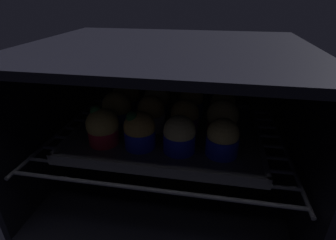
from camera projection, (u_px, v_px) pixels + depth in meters
oven_cavity at (170, 117)px, 65.38cm from camera, size 59.00×47.00×37.00cm
oven_rack at (167, 137)px, 63.14cm from camera, size 54.80×42.00×0.80cm
baking_tray at (168, 131)px, 63.70cm from camera, size 42.77×34.07×2.20cm
muffin_row0_col0 at (103, 127)px, 56.03cm from camera, size 7.08×7.08×8.76cm
muffin_row0_col1 at (139, 131)px, 54.63cm from camera, size 6.70×6.70×8.58cm
muffin_row0_col2 at (179, 135)px, 53.23cm from camera, size 6.66×6.66×7.96cm
muffin_row0_col3 at (223, 138)px, 52.18cm from camera, size 6.63×6.63×7.88cm
muffin_row1_col0 at (117, 110)px, 63.62cm from camera, size 7.05×7.05×8.77cm
muffin_row1_col1 at (151, 113)px, 62.07cm from camera, size 6.63×6.63×8.40cm
muffin_row1_col2 at (185, 117)px, 61.05cm from camera, size 6.69×6.69×7.88cm
muffin_row1_col3 at (222, 118)px, 59.85cm from camera, size 7.26×7.26×8.38cm
muffin_row2_col0 at (126, 97)px, 71.14cm from camera, size 7.28×7.28×8.67cm
muffin_row2_col1 at (157, 100)px, 70.09cm from camera, size 7.12×7.12×8.12cm
muffin_row2_col2 at (191, 102)px, 69.02cm from camera, size 6.63×6.63×8.19cm
muffin_row2_col3 at (223, 106)px, 67.33cm from camera, size 6.63×6.63×7.77cm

